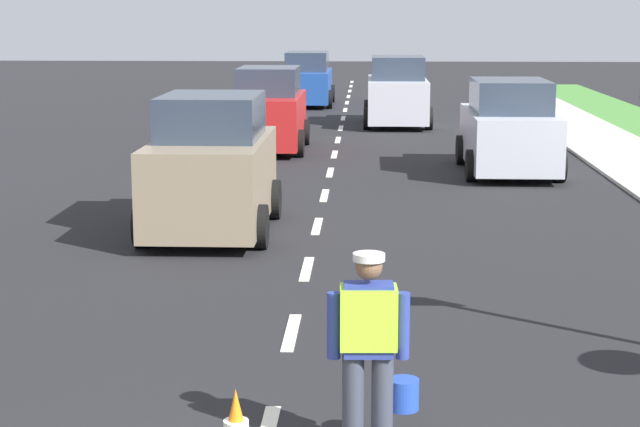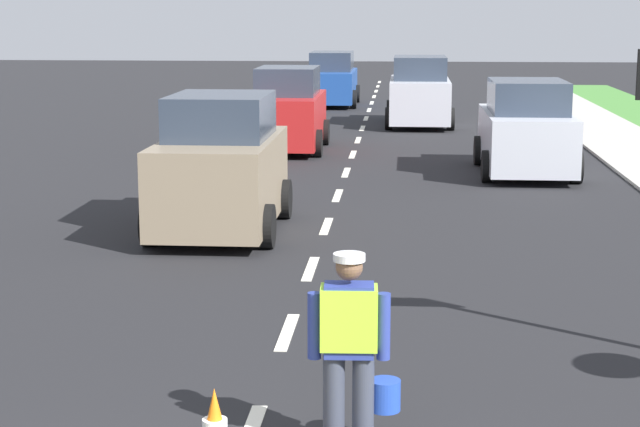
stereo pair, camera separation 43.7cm
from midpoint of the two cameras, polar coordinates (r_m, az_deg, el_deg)
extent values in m
plane|color=black|center=(27.11, 2.24, 3.23)|extent=(96.00, 96.00, 0.00)
cube|color=silver|center=(12.14, -0.72, -6.32)|extent=(0.14, 1.40, 0.01)
cube|color=silver|center=(15.03, 0.33, -2.96)|extent=(0.14, 1.40, 0.01)
cube|color=silver|center=(17.95, 1.03, -0.68)|extent=(0.14, 1.40, 0.01)
cube|color=silver|center=(20.89, 1.54, 0.96)|extent=(0.14, 1.40, 0.01)
cube|color=silver|center=(23.85, 1.92, 2.19)|extent=(0.14, 1.40, 0.01)
cube|color=silver|center=(26.82, 2.22, 3.15)|extent=(0.14, 1.40, 0.01)
cube|color=silver|center=(29.79, 2.46, 3.92)|extent=(0.14, 1.40, 0.01)
cube|color=silver|center=(32.77, 2.65, 4.55)|extent=(0.14, 1.40, 0.01)
cube|color=silver|center=(35.75, 2.81, 5.08)|extent=(0.14, 1.40, 0.01)
cube|color=silver|center=(38.73, 2.95, 5.52)|extent=(0.14, 1.40, 0.01)
cube|color=silver|center=(41.72, 3.07, 5.90)|extent=(0.14, 1.40, 0.01)
cube|color=silver|center=(44.71, 3.17, 6.23)|extent=(0.14, 1.40, 0.01)
cube|color=silver|center=(47.70, 3.26, 6.52)|extent=(0.14, 1.40, 0.01)
cube|color=silver|center=(50.69, 3.34, 6.77)|extent=(0.14, 1.40, 0.01)
cube|color=silver|center=(53.68, 3.41, 6.99)|extent=(0.14, 1.40, 0.01)
cylinder|color=#383D4C|center=(8.91, 2.17, -10.06)|extent=(0.18, 0.18, 0.82)
cylinder|color=#383D4C|center=(8.92, 3.74, -10.07)|extent=(0.18, 0.18, 0.82)
cube|color=navy|center=(8.68, 3.00, -5.69)|extent=(0.41, 0.26, 0.60)
cube|color=#A5EA33|center=(8.68, 3.00, -5.56)|extent=(0.47, 0.30, 0.51)
cylinder|color=navy|center=(8.70, 1.14, -5.99)|extent=(0.11, 0.11, 0.55)
cylinder|color=navy|center=(8.71, 4.85, -6.01)|extent=(0.11, 0.11, 0.55)
sphere|color=brown|center=(8.57, 3.03, -2.87)|extent=(0.22, 0.22, 0.22)
cylinder|color=silver|center=(8.55, 3.03, -2.35)|extent=(0.26, 0.26, 0.06)
cylinder|color=#2347B7|center=(9.00, 4.88, -9.60)|extent=(0.26, 0.26, 0.26)
cone|color=orange|center=(8.62, -4.14, -11.25)|extent=(0.30, 0.30, 0.64)
cylinder|color=white|center=(8.61, -4.14, -11.05)|extent=(0.20, 0.20, 0.06)
cube|color=#1E4799|center=(40.62, 0.94, 6.82)|extent=(1.73, 4.32, 1.12)
cube|color=#2D3847|center=(40.67, 0.95, 8.11)|extent=(1.53, 2.38, 0.70)
cylinder|color=black|center=(39.27, 2.11, 6.09)|extent=(0.22, 0.68, 0.68)
cylinder|color=black|center=(39.38, -0.49, 6.11)|extent=(0.22, 0.68, 0.68)
cylinder|color=black|center=(41.94, 2.27, 6.39)|extent=(0.22, 0.68, 0.68)
cylinder|color=black|center=(42.05, -0.16, 6.41)|extent=(0.22, 0.68, 0.68)
cube|color=silver|center=(24.08, 11.39, 3.91)|extent=(1.80, 4.15, 1.18)
cube|color=#2D3847|center=(23.88, 11.51, 6.12)|extent=(1.59, 2.28, 0.70)
cylinder|color=black|center=(25.31, 8.94, 3.34)|extent=(0.22, 0.68, 0.68)
cylinder|color=black|center=(25.52, 13.08, 3.25)|extent=(0.22, 0.68, 0.68)
cylinder|color=black|center=(22.77, 9.42, 2.49)|extent=(0.22, 0.68, 0.68)
cylinder|color=black|center=(23.00, 14.00, 2.40)|extent=(0.22, 0.68, 0.68)
cube|color=red|center=(27.56, -1.28, 5.04)|extent=(1.69, 3.91, 1.24)
cube|color=#2D3847|center=(27.58, -1.27, 7.07)|extent=(1.49, 2.15, 0.70)
cylinder|color=black|center=(26.34, 0.34, 3.76)|extent=(0.22, 0.68, 0.68)
cylinder|color=black|center=(26.52, -3.41, 3.79)|extent=(0.22, 0.68, 0.68)
cylinder|color=black|center=(28.74, 0.69, 4.35)|extent=(0.22, 0.68, 0.68)
cylinder|color=black|center=(28.90, -2.75, 4.38)|extent=(0.22, 0.68, 0.68)
cube|color=silver|center=(33.67, 5.68, 6.06)|extent=(1.81, 4.23, 1.27)
cube|color=#2D3847|center=(33.50, 5.72, 7.72)|extent=(1.59, 2.33, 0.70)
cylinder|color=black|center=(35.02, 4.11, 5.49)|extent=(0.22, 0.68, 0.68)
cylinder|color=black|center=(35.05, 7.15, 5.44)|extent=(0.22, 0.68, 0.68)
cylinder|color=black|center=(32.41, 4.07, 5.06)|extent=(0.22, 0.68, 0.68)
cylinder|color=black|center=(32.44, 7.35, 5.01)|extent=(0.22, 0.68, 0.68)
cube|color=gray|center=(17.46, -4.58, 1.81)|extent=(1.76, 3.84, 1.36)
cube|color=#2D3847|center=(17.42, -4.58, 5.20)|extent=(1.55, 2.11, 0.70)
cylinder|color=black|center=(16.27, -2.08, -0.69)|extent=(0.22, 0.68, 0.68)
cylinder|color=black|center=(16.57, -8.28, -0.58)|extent=(0.22, 0.68, 0.68)
cylinder|color=black|center=(18.59, -1.24, 0.78)|extent=(0.22, 0.68, 0.68)
cylinder|color=black|center=(18.86, -6.69, 0.85)|extent=(0.22, 0.68, 0.68)
camera|label=1|loc=(0.22, -89.05, 0.18)|focal=60.17mm
camera|label=2|loc=(0.22, 90.95, -0.18)|focal=60.17mm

